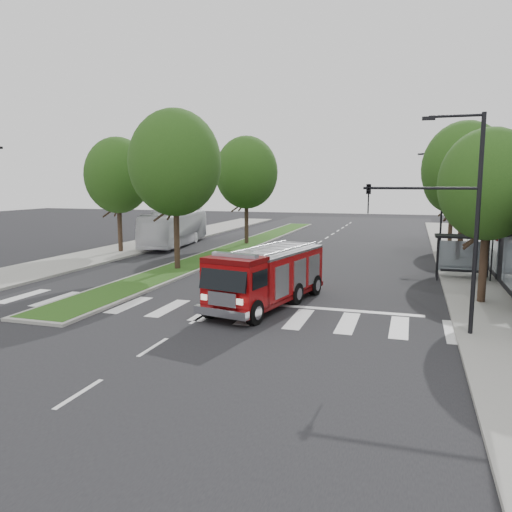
{
  "coord_description": "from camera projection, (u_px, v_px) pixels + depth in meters",
  "views": [
    {
      "loc": [
        8.31,
        -22.65,
        5.6
      ],
      "look_at": [
        0.58,
        1.95,
        1.8
      ],
      "focal_mm": 35.0,
      "sensor_mm": 36.0,
      "label": 1
    }
  ],
  "objects": [
    {
      "name": "tree_right_mid",
      "position": [
        464.0,
        169.0,
        33.51
      ],
      "size": [
        5.6,
        5.6,
        9.72
      ],
      "color": "black",
      "rests_on": "ground"
    },
    {
      "name": "sidewalk_right",
      "position": [
        482.0,
        274.0,
        30.37
      ],
      "size": [
        5.0,
        80.0,
        0.15
      ],
      "primitive_type": "cube",
      "color": "gray",
      "rests_on": "ground"
    },
    {
      "name": "tree_median_far",
      "position": [
        246.0,
        173.0,
        44.36
      ],
      "size": [
        5.6,
        5.6,
        9.72
      ],
      "color": "black",
      "rests_on": "ground"
    },
    {
      "name": "streetlight_right_far",
      "position": [
        440.0,
        197.0,
        39.81
      ],
      "size": [
        2.11,
        0.2,
        8.0
      ],
      "color": "black",
      "rests_on": "ground"
    },
    {
      "name": "city_bus",
      "position": [
        175.0,
        228.0,
        44.67
      ],
      "size": [
        4.27,
        11.79,
        3.21
      ],
      "primitive_type": "imported",
      "rotation": [
        0.0,
        0.0,
        0.14
      ],
      "color": "silver",
      "rests_on": "ground"
    },
    {
      "name": "streetlight_right_near",
      "position": [
        451.0,
        209.0,
        17.82
      ],
      "size": [
        4.08,
        0.22,
        8.0
      ],
      "color": "black",
      "rests_on": "ground"
    },
    {
      "name": "tree_left_mid",
      "position": [
        118.0,
        175.0,
        39.24
      ],
      "size": [
        5.2,
        5.2,
        9.16
      ],
      "color": "black",
      "rests_on": "ground"
    },
    {
      "name": "fire_engine",
      "position": [
        268.0,
        277.0,
        22.79
      ],
      "size": [
        3.97,
        8.31,
        2.77
      ],
      "rotation": [
        0.0,
        0.0,
        -0.21
      ],
      "color": "#550405",
      "rests_on": "ground"
    },
    {
      "name": "ground",
      "position": [
        233.0,
        297.0,
        24.65
      ],
      "size": [
        140.0,
        140.0,
        0.0
      ],
      "primitive_type": "plane",
      "color": "black",
      "rests_on": "ground"
    },
    {
      "name": "median",
      "position": [
        239.0,
        247.0,
        43.41
      ],
      "size": [
        3.0,
        50.0,
        0.15
      ],
      "color": "gray",
      "rests_on": "ground"
    },
    {
      "name": "sidewalk_left",
      "position": [
        101.0,
        255.0,
        38.38
      ],
      "size": [
        5.0,
        80.0,
        0.15
      ],
      "primitive_type": "cube",
      "color": "gray",
      "rests_on": "ground"
    },
    {
      "name": "tree_median_near",
      "position": [
        175.0,
        163.0,
        31.1
      ],
      "size": [
        5.8,
        5.8,
        10.16
      ],
      "color": "black",
      "rests_on": "ground"
    },
    {
      "name": "bus_shelter",
      "position": [
        464.0,
        245.0,
        28.72
      ],
      "size": [
        3.2,
        1.6,
        2.61
      ],
      "color": "black",
      "rests_on": "ground"
    },
    {
      "name": "tree_right_far",
      "position": [
        453.0,
        180.0,
        43.04
      ],
      "size": [
        5.0,
        5.0,
        8.73
      ],
      "color": "black",
      "rests_on": "ground"
    },
    {
      "name": "tree_right_near",
      "position": [
        489.0,
        185.0,
        22.33
      ],
      "size": [
        4.4,
        4.4,
        8.05
      ],
      "color": "black",
      "rests_on": "ground"
    }
  ]
}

